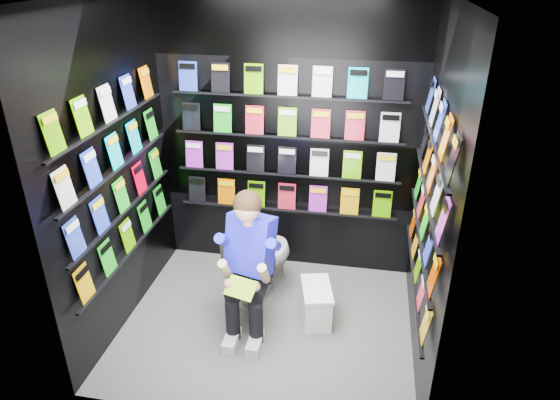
# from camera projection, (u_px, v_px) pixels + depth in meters

# --- Properties ---
(floor) EXTENTS (2.40, 2.40, 0.00)m
(floor) POSITION_uv_depth(u_px,v_px,m) (267.00, 324.00, 4.25)
(floor) COLOR #5A5957
(floor) RESTS_ON ground
(wall_back) EXTENTS (2.40, 0.04, 2.60)m
(wall_back) POSITION_uv_depth(u_px,v_px,m) (288.00, 141.00, 4.56)
(wall_back) COLOR black
(wall_back) RESTS_ON floor
(wall_front) EXTENTS (2.40, 0.04, 2.60)m
(wall_front) POSITION_uv_depth(u_px,v_px,m) (229.00, 258.00, 2.80)
(wall_front) COLOR black
(wall_front) RESTS_ON floor
(wall_left) EXTENTS (0.04, 2.00, 2.60)m
(wall_left) POSITION_uv_depth(u_px,v_px,m) (114.00, 174.00, 3.87)
(wall_left) COLOR black
(wall_left) RESTS_ON floor
(wall_right) EXTENTS (0.04, 2.00, 2.60)m
(wall_right) POSITION_uv_depth(u_px,v_px,m) (433.00, 198.00, 3.49)
(wall_right) COLOR black
(wall_right) RESTS_ON floor
(comics_back) EXTENTS (2.10, 0.06, 1.37)m
(comics_back) POSITION_uv_depth(u_px,v_px,m) (287.00, 141.00, 4.53)
(comics_back) COLOR red
(comics_back) RESTS_ON wall_back
(comics_left) EXTENTS (0.06, 1.70, 1.37)m
(comics_left) POSITION_uv_depth(u_px,v_px,m) (118.00, 174.00, 3.87)
(comics_left) COLOR red
(comics_left) RESTS_ON wall_left
(comics_right) EXTENTS (0.06, 1.70, 1.37)m
(comics_right) POSITION_uv_depth(u_px,v_px,m) (429.00, 197.00, 3.49)
(comics_right) COLOR red
(comics_right) RESTS_ON wall_right
(toilet) EXTENTS (0.60, 0.83, 0.73)m
(toilet) POSITION_uv_depth(u_px,v_px,m) (262.00, 260.00, 4.48)
(toilet) COLOR silver
(toilet) RESTS_ON floor
(longbox) EXTENTS (0.30, 0.44, 0.30)m
(longbox) POSITION_uv_depth(u_px,v_px,m) (316.00, 305.00, 4.25)
(longbox) COLOR white
(longbox) RESTS_ON floor
(longbox_lid) EXTENTS (0.33, 0.46, 0.03)m
(longbox_lid) POSITION_uv_depth(u_px,v_px,m) (317.00, 289.00, 4.18)
(longbox_lid) COLOR white
(longbox_lid) RESTS_ON longbox
(reader) EXTENTS (0.67, 0.83, 1.33)m
(reader) POSITION_uv_depth(u_px,v_px,m) (251.00, 244.00, 3.98)
(reader) COLOR #2B28C2
(reader) RESTS_ON toilet
(held_comic) EXTENTS (0.27, 0.20, 0.10)m
(held_comic) POSITION_uv_depth(u_px,v_px,m) (241.00, 288.00, 3.74)
(held_comic) COLOR green
(held_comic) RESTS_ON reader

